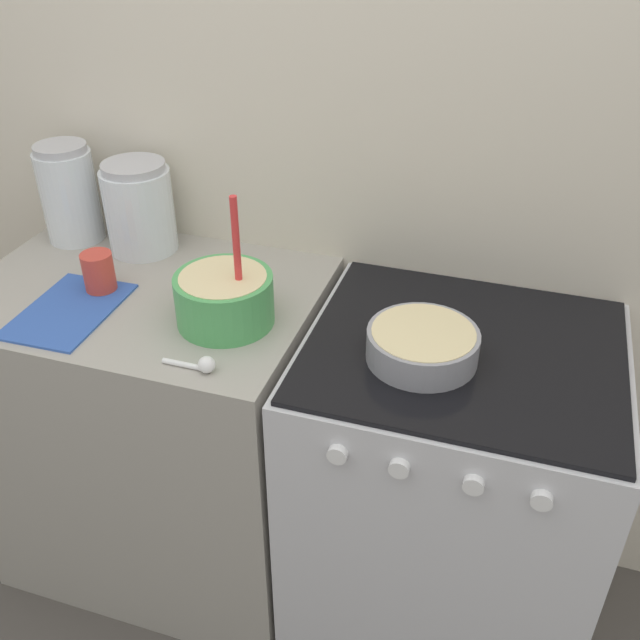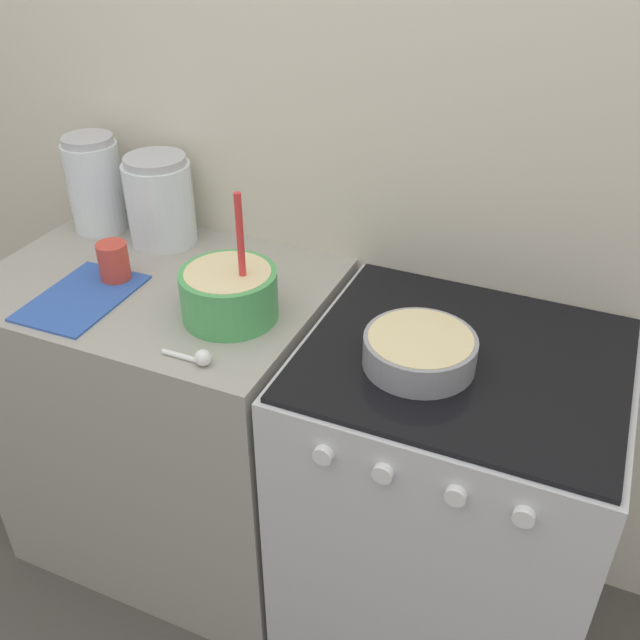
{
  "view_description": "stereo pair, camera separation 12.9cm",
  "coord_description": "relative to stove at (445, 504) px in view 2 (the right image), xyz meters",
  "views": [
    {
      "loc": [
        0.45,
        -0.98,
        1.8
      ],
      "look_at": [
        0.06,
        0.24,
        0.96
      ],
      "focal_mm": 40.0,
      "sensor_mm": 36.0,
      "label": 1
    },
    {
      "loc": [
        0.57,
        -0.93,
        1.8
      ],
      "look_at": [
        0.06,
        0.24,
        0.96
      ],
      "focal_mm": 40.0,
      "sensor_mm": 36.0,
      "label": 2
    }
  ],
  "objects": [
    {
      "name": "storage_jar_left",
      "position": [
        -1.1,
        0.2,
        0.57
      ],
      "size": [
        0.15,
        0.15,
        0.27
      ],
      "color": "silver",
      "rests_on": "countertop_cabinet"
    },
    {
      "name": "storage_jar_middle",
      "position": [
        -0.89,
        0.2,
        0.56
      ],
      "size": [
        0.18,
        0.18,
        0.24
      ],
      "color": "silver",
      "rests_on": "countertop_cabinet"
    },
    {
      "name": "tin_can",
      "position": [
        -0.88,
        -0.03,
        0.51
      ],
      "size": [
        0.07,
        0.07,
        0.1
      ],
      "color": "#CC3F33",
      "rests_on": "countertop_cabinet"
    },
    {
      "name": "recipe_page",
      "position": [
        -0.9,
        -0.14,
        0.46
      ],
      "size": [
        0.2,
        0.3,
        0.01
      ],
      "color": "#3359B2",
      "rests_on": "countertop_cabinet"
    },
    {
      "name": "countertop_cabinet",
      "position": [
        -0.79,
        0.0,
        0.0
      ],
      "size": [
        0.85,
        0.62,
        0.91
      ],
      "color": "#9E998E",
      "rests_on": "ground_plane"
    },
    {
      "name": "baking_pan",
      "position": [
        -0.08,
        -0.07,
        0.49
      ],
      "size": [
        0.23,
        0.23,
        0.07
      ],
      "color": "gray",
      "rests_on": "stove"
    },
    {
      "name": "stove",
      "position": [
        0.0,
        0.0,
        0.0
      ],
      "size": [
        0.7,
        0.64,
        0.91
      ],
      "color": "silver",
      "rests_on": "ground_plane"
    },
    {
      "name": "measuring_spoon",
      "position": [
        -0.5,
        -0.25,
        0.47
      ],
      "size": [
        0.12,
        0.04,
        0.04
      ],
      "color": "white",
      "rests_on": "countertop_cabinet"
    },
    {
      "name": "wall_back",
      "position": [
        -0.36,
        0.34,
        0.75
      ],
      "size": [
        4.71,
        0.05,
        2.4
      ],
      "color": "beige",
      "rests_on": "ground_plane"
    },
    {
      "name": "mixing_bowl",
      "position": [
        -0.53,
        -0.06,
        0.52
      ],
      "size": [
        0.22,
        0.22,
        0.31
      ],
      "color": "#4CA559",
      "rests_on": "countertop_cabinet"
    }
  ]
}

